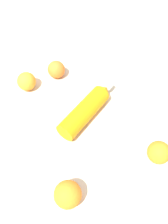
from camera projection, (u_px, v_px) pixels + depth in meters
The scene contains 7 objects.
ground_plane at pixel (88, 125), 0.76m from camera, with size 2.40×2.40×0.00m, color beige.
water_bottle at pixel (88, 108), 0.76m from camera, with size 0.24×0.23×0.07m.
orange_0 at pixel (56, 69), 0.88m from camera, with size 0.07×0.07×0.07m, color orange.
orange_1 at pixel (68, 194), 0.58m from camera, with size 0.08×0.08×0.08m, color orange.
orange_2 at pixel (159, 152), 0.66m from camera, with size 0.07×0.07×0.07m, color orange.
orange_3 at pixel (27, 81), 0.84m from camera, with size 0.07×0.07×0.07m, color orange.
folded_napkin at pixel (120, 60), 0.97m from camera, with size 0.15×0.15×0.01m, color #99BFD8.
Camera 1 is at (0.09, 0.42, 0.63)m, focal length 35.27 mm.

